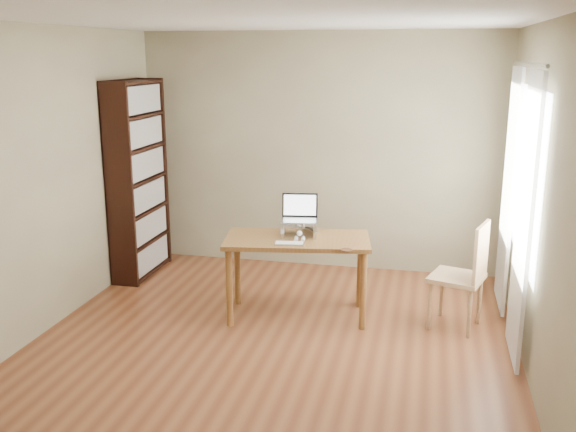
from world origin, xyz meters
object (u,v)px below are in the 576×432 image
object	(u,v)px
bookshelf	(138,179)
chair	(466,271)
keyboard	(289,244)
laptop	(300,214)
cat	(302,227)
desk	(297,249)

from	to	relation	value
bookshelf	chair	size ratio (longest dim) A/B	2.17
bookshelf	keyboard	world-z (taller)	bookshelf
laptop	keyboard	bearing A→B (deg)	-103.12
keyboard	cat	size ratio (longest dim) A/B	0.56
laptop	cat	xyz separation A→B (m)	(0.02, -0.03, -0.12)
bookshelf	cat	world-z (taller)	bookshelf
keyboard	cat	world-z (taller)	cat
chair	cat	bearing A→B (deg)	-164.38
bookshelf	keyboard	xyz separation A→B (m)	(1.89, -1.03, -0.29)
desk	laptop	distance (m)	0.33
cat	chair	world-z (taller)	chair
bookshelf	desk	xyz separation A→B (m)	(1.91, -0.81, -0.41)
bookshelf	chair	xyz separation A→B (m)	(3.40, -0.74, -0.53)
desk	laptop	size ratio (longest dim) A/B	3.86
desk	keyboard	size ratio (longest dim) A/B	5.04
desk	chair	size ratio (longest dim) A/B	1.42
laptop	keyboard	distance (m)	0.40
desk	laptop	bearing A→B (deg)	80.90
desk	chair	world-z (taller)	chair
bookshelf	chair	world-z (taller)	bookshelf
desk	chair	bearing A→B (deg)	-6.67
chair	bookshelf	bearing A→B (deg)	-174.86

